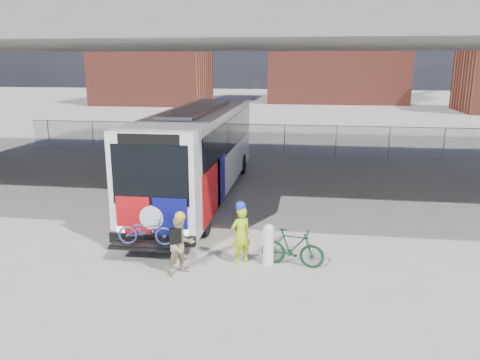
% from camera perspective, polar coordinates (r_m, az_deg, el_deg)
% --- Properties ---
extents(ground, '(160.00, 160.00, 0.00)m').
position_cam_1_polar(ground, '(16.59, -0.28, -4.88)').
color(ground, '#9E9991').
rests_on(ground, ground).
extents(bus, '(2.67, 12.90, 3.69)m').
position_cam_1_polar(bus, '(19.07, -5.01, 4.16)').
color(bus, silver).
rests_on(bus, ground).
extents(overpass, '(40.00, 16.00, 7.95)m').
position_cam_1_polar(overpass, '(19.66, 1.51, 17.48)').
color(overpass, '#605E59').
rests_on(overpass, ground).
extents(chainlink_fence, '(30.00, 0.06, 30.00)m').
position_cam_1_polar(chainlink_fence, '(27.88, 3.40, 5.96)').
color(chainlink_fence, gray).
rests_on(chainlink_fence, ground).
extents(brick_buildings, '(54.00, 22.00, 12.00)m').
position_cam_1_polar(brick_buildings, '(63.73, 7.51, 14.13)').
color(brick_buildings, brown).
rests_on(brick_buildings, ground).
extents(smokestack, '(2.20, 2.20, 25.00)m').
position_cam_1_polar(smokestack, '(71.80, 18.65, 19.20)').
color(smokestack, brown).
rests_on(smokestack, ground).
extents(bollard, '(0.31, 0.31, 1.17)m').
position_cam_1_polar(bollard, '(12.91, 3.49, -7.66)').
color(bollard, beige).
rests_on(bollard, ground).
extents(cyclist_hivis, '(0.70, 0.67, 1.78)m').
position_cam_1_polar(cyclist_hivis, '(12.90, 0.09, -6.54)').
color(cyclist_hivis, '#B2DA17').
rests_on(cyclist_hivis, ground).
extents(cyclist_tan, '(0.97, 0.95, 1.72)m').
position_cam_1_polar(cyclist_tan, '(12.35, -7.23, -7.85)').
color(cyclist_tan, tan).
rests_on(cyclist_tan, ground).
extents(bike_parked, '(1.80, 0.76, 1.05)m').
position_cam_1_polar(bike_parked, '(12.91, 6.42, -8.21)').
color(bike_parked, '#113823').
rests_on(bike_parked, ground).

